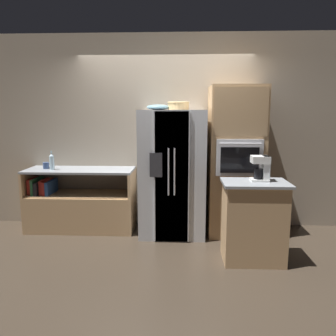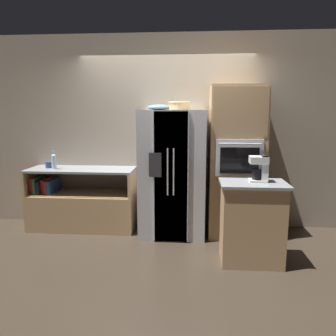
{
  "view_description": "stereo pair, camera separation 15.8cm",
  "coord_description": "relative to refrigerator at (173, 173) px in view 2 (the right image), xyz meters",
  "views": [
    {
      "loc": [
        0.25,
        -4.4,
        1.7
      ],
      "look_at": [
        0.06,
        -0.04,
        0.95
      ],
      "focal_mm": 35.0,
      "sensor_mm": 36.0,
      "label": 1
    },
    {
      "loc": [
        0.41,
        -4.39,
        1.7
      ],
      "look_at": [
        0.06,
        -0.04,
        0.95
      ],
      "focal_mm": 35.0,
      "sensor_mm": 36.0,
      "label": 2
    }
  ],
  "objects": [
    {
      "name": "ground_plane",
      "position": [
        -0.12,
        -0.05,
        -0.86
      ],
      "size": [
        20.0,
        20.0,
        0.0
      ],
      "primitive_type": "plane",
      "color": "#382D23"
    },
    {
      "name": "wall_back",
      "position": [
        -0.12,
        0.4,
        0.54
      ],
      "size": [
        12.0,
        0.06,
        2.8
      ],
      "color": "tan",
      "rests_on": "ground_plane"
    },
    {
      "name": "counter_left",
      "position": [
        -1.35,
        0.09,
        -0.54
      ],
      "size": [
        1.53,
        0.56,
        0.89
      ],
      "color": "tan",
      "rests_on": "ground_plane"
    },
    {
      "name": "refrigerator",
      "position": [
        0.0,
        0.0,
        0.0
      ],
      "size": [
        0.89,
        0.77,
        1.72
      ],
      "color": "silver",
      "rests_on": "ground_plane"
    },
    {
      "name": "wall_oven",
      "position": [
        0.86,
        0.04,
        0.16
      ],
      "size": [
        0.72,
        0.72,
        2.04
      ],
      "color": "tan",
      "rests_on": "ground_plane"
    },
    {
      "name": "island_counter",
      "position": [
        0.95,
        -0.84,
        -0.39
      ],
      "size": [
        0.73,
        0.5,
        0.93
      ],
      "color": "tan",
      "rests_on": "ground_plane"
    },
    {
      "name": "wicker_basket",
      "position": [
        0.08,
        0.06,
        0.92
      ],
      "size": [
        0.3,
        0.3,
        0.11
      ],
      "color": "tan",
      "rests_on": "refrigerator"
    },
    {
      "name": "fruit_bowl",
      "position": [
        -0.2,
        0.08,
        0.9
      ],
      "size": [
        0.32,
        0.32,
        0.07
      ],
      "color": "#668C99",
      "rests_on": "refrigerator"
    },
    {
      "name": "bottle_tall",
      "position": [
        -1.71,
        0.04,
        0.15
      ],
      "size": [
        0.07,
        0.07,
        0.27
      ],
      "color": "silver",
      "rests_on": "counter_left"
    },
    {
      "name": "mug",
      "position": [
        -1.82,
        0.11,
        0.08
      ],
      "size": [
        0.12,
        0.08,
        0.09
      ],
      "color": "#384C7A",
      "rests_on": "counter_left"
    },
    {
      "name": "coffee_maker",
      "position": [
        1.03,
        -0.79,
        0.22
      ],
      "size": [
        0.2,
        0.17,
        0.28
      ],
      "color": "white",
      "rests_on": "island_counter"
    }
  ]
}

